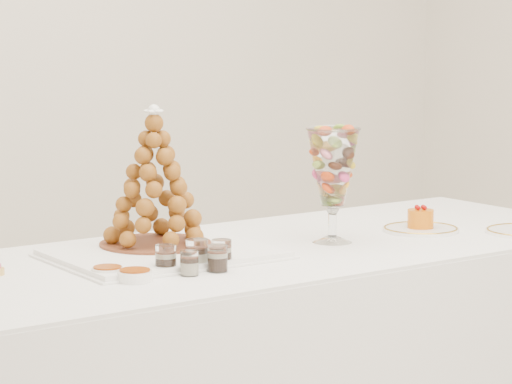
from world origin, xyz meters
TOP-DOWN VIEW (x-y plane):
  - buffet_table at (0.04, 0.19)m, footprint 2.15×0.90m
  - lace_tray at (-0.31, 0.23)m, footprint 0.57×0.43m
  - macaron_vase at (0.21, 0.15)m, footprint 0.15×0.15m
  - cake_plate at (0.54, 0.14)m, footprint 0.23×0.23m
  - verrine_a at (-0.41, 0.05)m, footprint 0.07×0.07m
  - verrine_b at (-0.32, 0.05)m, footprint 0.07×0.07m
  - verrine_c at (-0.24, 0.04)m, footprint 0.06×0.06m
  - verrine_d at (-0.37, -0.01)m, footprint 0.06×0.06m
  - verrine_e at (-0.29, -0.01)m, footprint 0.05×0.05m
  - ramekin_back at (-0.56, 0.09)m, footprint 0.08×0.08m
  - ramekin_front at (-0.52, 0.01)m, footprint 0.09×0.09m
  - croquembouche at (-0.28, 0.32)m, footprint 0.31×0.31m
  - mousse_cake at (0.54, 0.14)m, footprint 0.08×0.08m

SIDE VIEW (x-z plane):
  - buffet_table at x=0.04m, z-range 0.00..0.81m
  - cake_plate at x=0.54m, z-range 0.81..0.82m
  - lace_tray at x=-0.31m, z-range 0.81..0.83m
  - ramekin_back at x=-0.56m, z-range 0.81..0.84m
  - ramekin_front at x=-0.52m, z-range 0.81..0.84m
  - verrine_d at x=-0.37m, z-range 0.81..0.87m
  - verrine_e at x=-0.29m, z-range 0.81..0.88m
  - verrine_c at x=-0.24m, z-range 0.81..0.88m
  - verrine_a at x=-0.41m, z-range 0.81..0.88m
  - verrine_b at x=-0.32m, z-range 0.81..0.89m
  - mousse_cake at x=0.54m, z-range 0.82..0.89m
  - croquembouche at x=-0.28m, z-range 0.82..1.21m
  - macaron_vase at x=0.21m, z-range 0.86..1.19m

